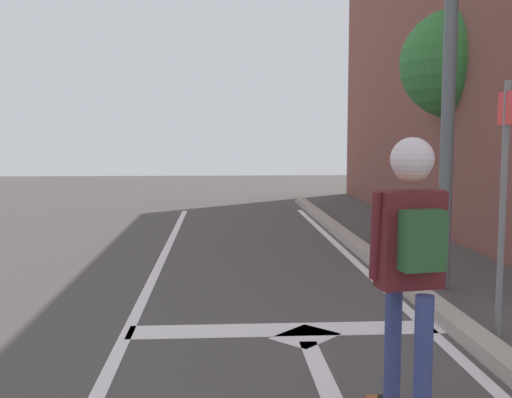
# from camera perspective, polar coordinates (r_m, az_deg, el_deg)

# --- Properties ---
(lane_line_center) EXTENTS (0.12, 20.00, 0.01)m
(lane_line_center) POSITION_cam_1_polar(r_m,az_deg,el_deg) (5.52, -12.89, -13.88)
(lane_line_center) COLOR silver
(lane_line_center) RESTS_ON ground
(lane_line_curbside) EXTENTS (0.12, 20.00, 0.01)m
(lane_line_curbside) POSITION_cam_1_polar(r_m,az_deg,el_deg) (5.81, 17.49, -13.00)
(lane_line_curbside) COLOR silver
(lane_line_curbside) RESTS_ON ground
(stop_bar) EXTENTS (3.05, 0.40, 0.01)m
(stop_bar) POSITION_cam_1_polar(r_m,az_deg,el_deg) (5.96, 2.93, -12.24)
(stop_bar) COLOR silver
(stop_bar) RESTS_ON ground
(lane_arrow_stem) EXTENTS (0.16, 1.40, 0.01)m
(lane_arrow_stem) POSITION_cam_1_polar(r_m,az_deg,el_deg) (5.00, 6.13, -15.92)
(lane_arrow_stem) COLOR silver
(lane_arrow_stem) RESTS_ON ground
(lane_arrow_head) EXTENTS (0.71, 0.71, 0.01)m
(lane_arrow_head) POSITION_cam_1_polar(r_m,az_deg,el_deg) (5.78, 4.70, -12.82)
(lane_arrow_head) COLOR silver
(lane_arrow_head) RESTS_ON ground
(curb_strip) EXTENTS (0.24, 24.00, 0.14)m
(curb_strip) POSITION_cam_1_polar(r_m,az_deg,el_deg) (5.88, 19.84, -12.16)
(curb_strip) COLOR #A5968B
(curb_strip) RESTS_ON ground
(skater) EXTENTS (0.48, 0.65, 1.77)m
(skater) POSITION_cam_1_polar(r_m,az_deg,el_deg) (3.78, 14.50, -3.91)
(skater) COLOR navy
(skater) RESTS_ON skateboard
(street_sign_post) EXTENTS (0.11, 0.44, 2.37)m
(street_sign_post) POSITION_cam_1_polar(r_m,az_deg,el_deg) (6.00, 22.48, 2.45)
(street_sign_post) COLOR slate
(street_sign_post) RESTS_ON ground
(roadside_tree) EXTENTS (2.01, 2.01, 4.21)m
(roadside_tree) POSITION_cam_1_polar(r_m,az_deg,el_deg) (11.88, 18.33, 11.80)
(roadside_tree) COLOR brown
(roadside_tree) RESTS_ON ground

